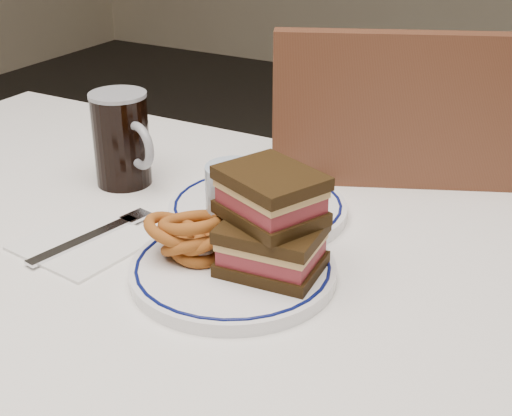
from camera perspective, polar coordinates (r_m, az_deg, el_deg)
The scene contains 11 objects.
dining_table at distance 0.96m, azimuth -8.65°, elevation -8.79°, with size 1.27×0.87×0.75m.
chair_far at distance 1.31m, azimuth 11.57°, elevation -4.73°, with size 0.60×0.60×0.98m.
main_plate at distance 0.83m, azimuth -1.84°, elevation -4.94°, with size 0.24×0.24×0.02m.
reuben_sandwich at distance 0.80m, azimuth 1.23°, elevation -1.10°, with size 0.14×0.12×0.11m.
onion_rings_main at distance 0.84m, azimuth -5.14°, elevation -2.19°, with size 0.11×0.09×0.07m.
ketchup_ramekin at distance 0.90m, azimuth -1.75°, elevation -0.43°, with size 0.06×0.06×0.04m.
beer_mug at distance 1.07m, azimuth -10.66°, elevation 5.48°, with size 0.12×0.08×0.14m.
water_glass at distance 0.87m, azimuth -1.72°, elevation -0.04°, with size 0.07×0.07×0.11m, color #A1B6D0.
far_plate at distance 0.97m, azimuth 0.15°, elevation -0.02°, with size 0.24×0.24×0.02m.
onion_rings_far at distance 0.97m, azimuth 0.00°, elevation 1.32°, with size 0.09×0.12×0.07m.
napkin_fork at distance 0.93m, azimuth -13.42°, elevation -2.59°, with size 0.16×0.19×0.01m.
Camera 1 is at (0.50, -0.61, 1.19)m, focal length 50.00 mm.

